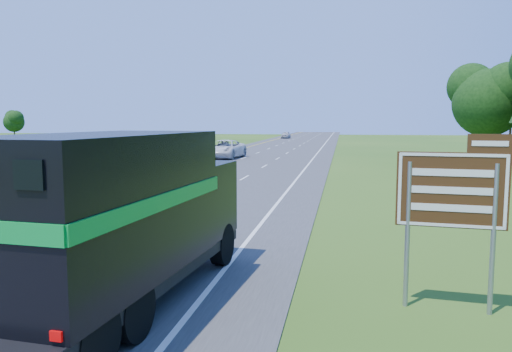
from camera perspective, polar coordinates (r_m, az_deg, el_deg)
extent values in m
cube|color=#38383A|center=(46.86, -0.67, 1.47)|extent=(15.00, 260.00, 0.04)
cube|color=yellow|center=(48.17, -7.12, 1.59)|extent=(0.15, 260.00, 0.01)
cube|color=white|center=(46.17, 6.06, 1.39)|extent=(0.15, 260.00, 0.01)
cylinder|color=black|center=(14.78, -12.06, -7.08)|extent=(0.46, 1.18, 1.15)
cylinder|color=black|center=(13.95, -3.92, -7.77)|extent=(0.46, 1.18, 1.15)
cylinder|color=black|center=(10.74, -24.53, -12.69)|extent=(0.46, 1.18, 1.15)
cylinder|color=black|center=(9.56, -13.96, -14.67)|extent=(0.46, 1.18, 1.15)
cylinder|color=black|center=(8.57, -18.18, -17.35)|extent=(0.46, 1.18, 1.15)
cube|color=black|center=(11.41, -14.78, -10.54)|extent=(3.22, 8.54, 0.29)
cube|color=black|center=(13.99, -8.36, -2.50)|extent=(2.71, 2.09, 1.98)
cube|color=black|center=(14.80, -6.93, 0.05)|extent=(2.29, 0.26, 0.63)
cube|color=black|center=(10.44, -17.01, -3.26)|extent=(3.12, 6.26, 2.87)
cube|color=#078F2E|center=(11.17, -22.83, -2.12)|extent=(0.57, 6.03, 0.31)
cube|color=#078F2E|center=(9.79, -10.42, -2.86)|extent=(0.57, 6.03, 0.31)
cube|color=black|center=(7.40, -24.55, 0.13)|extent=(0.47, 0.08, 0.42)
cube|color=#B20505|center=(7.76, -21.89, -16.63)|extent=(0.19, 0.06, 0.15)
imported|color=silver|center=(53.00, -3.61, 3.09)|extent=(3.76, 7.17, 1.93)
imported|color=#ADADB4|center=(112.20, 3.43, 4.71)|extent=(1.97, 4.54, 1.52)
cylinder|color=gray|center=(11.23, 16.92, -6.45)|extent=(0.11, 0.11, 3.16)
cylinder|color=gray|center=(11.38, 25.48, -6.63)|extent=(0.11, 0.11, 3.16)
cube|color=#3E210D|center=(11.10, 21.43, -1.52)|extent=(2.20, 0.31, 1.58)
cube|color=#3E210D|center=(11.10, 25.16, 3.39)|extent=(0.84, 0.16, 0.38)
cube|color=white|center=(11.07, 21.45, -1.54)|extent=(2.09, 0.24, 1.52)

